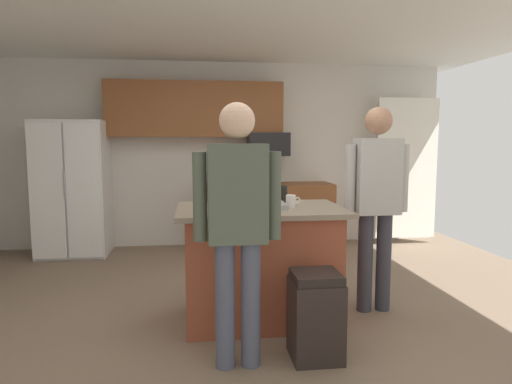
# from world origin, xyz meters

# --- Properties ---
(floor) EXTENTS (7.04, 7.04, 0.00)m
(floor) POSITION_xyz_m (0.00, 0.00, 0.00)
(floor) COLOR #7F6B56
(floor) RESTS_ON ground
(ceiling) EXTENTS (7.04, 7.04, 0.00)m
(ceiling) POSITION_xyz_m (0.00, 0.00, 2.60)
(ceiling) COLOR white
(back_wall) EXTENTS (6.40, 0.10, 2.60)m
(back_wall) POSITION_xyz_m (0.00, 2.80, 1.30)
(back_wall) COLOR silver
(back_wall) RESTS_ON ground
(french_door_window_panel) EXTENTS (0.90, 0.06, 2.00)m
(french_door_window_panel) POSITION_xyz_m (2.60, 2.40, 1.10)
(french_door_window_panel) COLOR white
(french_door_window_panel) RESTS_ON ground
(cabinet_run_upper) EXTENTS (2.40, 0.38, 0.75)m
(cabinet_run_upper) POSITION_xyz_m (-0.40, 2.60, 1.93)
(cabinet_run_upper) COLOR brown
(cabinet_run_lower) EXTENTS (1.80, 0.63, 0.90)m
(cabinet_run_lower) POSITION_xyz_m (0.60, 2.48, 0.45)
(cabinet_run_lower) COLOR brown
(cabinet_run_lower) RESTS_ON ground
(refrigerator) EXTENTS (0.87, 0.76, 1.76)m
(refrigerator) POSITION_xyz_m (-2.00, 2.38, 0.88)
(refrigerator) COLOR white
(refrigerator) RESTS_ON ground
(microwave_over_range) EXTENTS (0.56, 0.40, 0.32)m
(microwave_over_range) POSITION_xyz_m (0.60, 2.50, 1.45)
(microwave_over_range) COLOR black
(kitchen_island) EXTENTS (1.36, 0.88, 0.96)m
(kitchen_island) POSITION_xyz_m (0.13, -0.13, 0.48)
(kitchen_island) COLOR #9E4C33
(kitchen_island) RESTS_ON ground
(person_elder_center) EXTENTS (0.57, 0.23, 1.74)m
(person_elder_center) POSITION_xyz_m (-0.13, -0.89, 1.01)
(person_elder_center) COLOR #4C5166
(person_elder_center) RESTS_ON ground
(person_guest_left) EXTENTS (0.57, 0.24, 1.79)m
(person_guest_left) POSITION_xyz_m (1.15, -0.04, 1.04)
(person_guest_left) COLOR #383842
(person_guest_left) RESTS_ON ground
(glass_short_whisky) EXTENTS (0.06, 0.06, 0.12)m
(glass_short_whisky) POSITION_xyz_m (-0.19, -0.22, 1.02)
(glass_short_whisky) COLOR black
(glass_short_whisky) RESTS_ON kitchen_island
(mug_blue_stoneware) EXTENTS (0.12, 0.08, 0.10)m
(mug_blue_stoneware) POSITION_xyz_m (0.38, -0.14, 1.01)
(mug_blue_stoneware) COLOR white
(mug_blue_stoneware) RESTS_ON kitchen_island
(glass_stout_tall) EXTENTS (0.06, 0.06, 0.16)m
(glass_stout_tall) POSITION_xyz_m (0.36, 0.08, 1.03)
(glass_stout_tall) COLOR black
(glass_stout_tall) RESTS_ON kitchen_island
(serving_tray) EXTENTS (0.44, 0.30, 0.04)m
(serving_tray) POSITION_xyz_m (0.10, -0.16, 0.98)
(serving_tray) COLOR #B7B7BC
(serving_tray) RESTS_ON kitchen_island
(trash_bin) EXTENTS (0.34, 0.34, 0.61)m
(trash_bin) POSITION_xyz_m (0.41, -0.85, 0.30)
(trash_bin) COLOR black
(trash_bin) RESTS_ON ground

